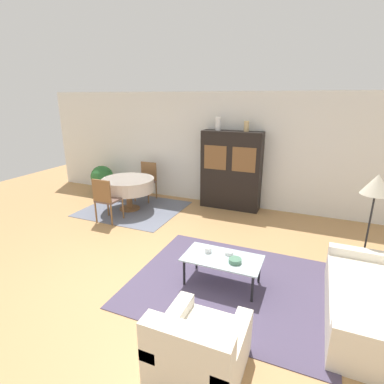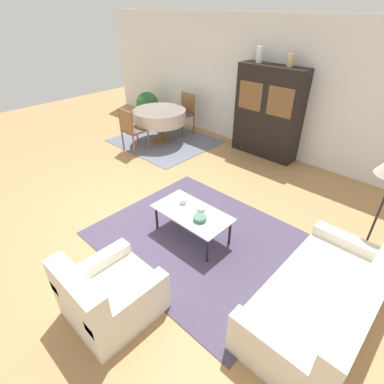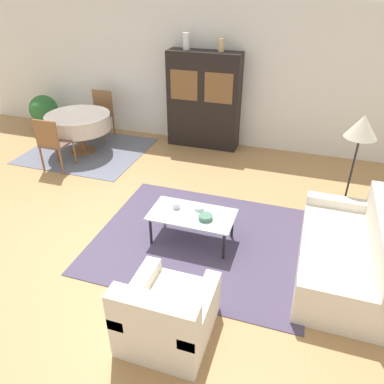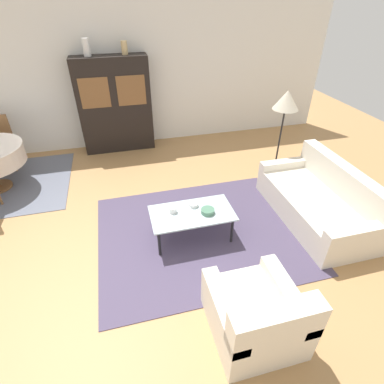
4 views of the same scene
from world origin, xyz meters
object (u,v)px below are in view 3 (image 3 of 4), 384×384
at_px(cup, 176,205).
at_px(bowl, 205,217).
at_px(dining_table, 78,122).
at_px(vase_tall, 186,41).
at_px(armchair, 166,316).
at_px(coffee_table, 192,216).
at_px(couch, 348,255).
at_px(dining_chair_far, 101,112).
at_px(display_cabinet, 204,101).
at_px(vase_short, 221,45).
at_px(floor_lamp, 362,131).
at_px(bowl_small, 199,208).
at_px(dining_chair_near, 52,141).
at_px(potted_plant, 44,110).

xyz_separation_m(cup, bowl, (0.44, -0.13, -0.01)).
xyz_separation_m(dining_table, vase_tall, (1.82, 1.07, 1.38)).
xyz_separation_m(armchair, coffee_table, (-0.24, 1.51, 0.10)).
bearing_deg(vase_tall, dining_table, -149.39).
bearing_deg(dining_table, couch, -23.07).
bearing_deg(cup, dining_chair_far, 134.23).
relative_size(display_cabinet, vase_short, 7.98).
xyz_separation_m(bowl, vase_short, (-0.66, 3.15, 1.50)).
bearing_deg(display_cabinet, dining_table, -153.64).
relative_size(display_cabinet, floor_lamp, 1.21).
height_order(armchair, bowl_small, armchair).
height_order(dining_chair_near, dining_chair_far, same).
bearing_deg(cup, dining_table, 144.19).
distance_m(floor_lamp, vase_short, 3.05).
bearing_deg(dining_chair_near, vase_tall, 46.27).
height_order(vase_short, potted_plant, vase_short).
bearing_deg(coffee_table, bowl_small, 67.12).
bearing_deg(couch, display_cabinet, 40.48).
relative_size(bowl, potted_plant, 0.22).
height_order(coffee_table, dining_chair_near, dining_chair_near).
bearing_deg(dining_chair_far, couch, 149.20).
height_order(cup, bowl_small, cup).
distance_m(armchair, dining_chair_near, 4.18).
distance_m(dining_chair_far, potted_plant, 1.38).
relative_size(bowl_small, potted_plant, 0.16).
xyz_separation_m(armchair, vase_short, (-0.70, 4.61, 1.67)).
distance_m(couch, vase_short, 4.27).
height_order(dining_chair_near, cup, dining_chair_near).
bearing_deg(display_cabinet, vase_short, 0.17).
distance_m(armchair, potted_plant, 6.26).
distance_m(coffee_table, floor_lamp, 2.47).
bearing_deg(bowl_small, dining_chair_near, 160.45).
bearing_deg(couch, cup, 86.86).
height_order(floor_lamp, potted_plant, floor_lamp).
height_order(floor_lamp, bowl_small, floor_lamp).
xyz_separation_m(couch, vase_short, (-2.37, 3.14, 1.68)).
distance_m(dining_table, bowl_small, 3.54).
bearing_deg(vase_tall, cup, -73.76).
distance_m(coffee_table, dining_table, 3.57).
xyz_separation_m(display_cabinet, floor_lamp, (2.67, -1.82, 0.39)).
xyz_separation_m(coffee_table, vase_tall, (-1.12, 3.09, 1.60)).
xyz_separation_m(cup, bowl_small, (0.29, 0.06, -0.01)).
relative_size(dining_chair_near, vase_short, 4.16).
bearing_deg(couch, floor_lamp, 0.21).
xyz_separation_m(bowl, bowl_small, (-0.14, 0.19, -0.01)).
bearing_deg(dining_table, armchair, -48.01).
bearing_deg(display_cabinet, vase_tall, 179.85).
xyz_separation_m(floor_lamp, potted_plant, (-6.22, 1.50, -0.85)).
height_order(vase_tall, potted_plant, vase_tall).
relative_size(dining_chair_near, vase_tall, 3.24).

